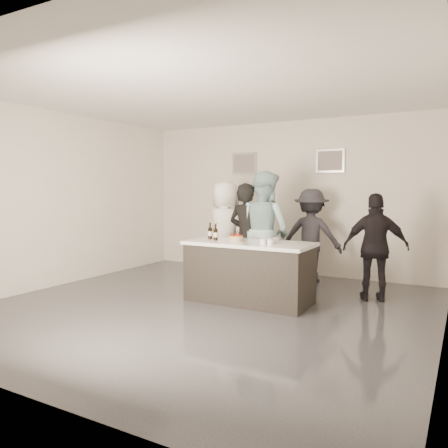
# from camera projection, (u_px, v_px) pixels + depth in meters

# --- Properties ---
(floor) EXTENTS (6.00, 6.00, 0.00)m
(floor) POSITION_uv_depth(u_px,v_px,m) (207.00, 307.00, 6.20)
(floor) COLOR #3D3D42
(floor) RESTS_ON ground
(ceiling) EXTENTS (6.00, 6.00, 0.00)m
(ceiling) POSITION_uv_depth(u_px,v_px,m) (206.00, 92.00, 5.95)
(ceiling) COLOR white
(wall_back) EXTENTS (6.00, 0.04, 3.00)m
(wall_back) POSITION_uv_depth(u_px,v_px,m) (285.00, 198.00, 8.69)
(wall_back) COLOR silver
(wall_back) RESTS_ON ground
(wall_front) EXTENTS (6.00, 0.04, 3.00)m
(wall_front) POSITION_uv_depth(u_px,v_px,m) (9.00, 211.00, 3.46)
(wall_front) COLOR silver
(wall_front) RESTS_ON ground
(wall_left) EXTENTS (0.04, 6.00, 3.00)m
(wall_left) POSITION_uv_depth(u_px,v_px,m) (58.00, 199.00, 7.53)
(wall_left) COLOR silver
(wall_left) RESTS_ON ground
(wall_right) EXTENTS (0.04, 6.00, 3.00)m
(wall_right) POSITION_uv_depth(u_px,v_px,m) (448.00, 206.00, 4.62)
(wall_right) COLOR silver
(wall_right) RESTS_ON ground
(picture_left) EXTENTS (0.54, 0.04, 0.44)m
(picture_left) POSITION_uv_depth(u_px,v_px,m) (244.00, 163.00, 9.04)
(picture_left) COLOR #B2B2B7
(picture_left) RESTS_ON wall_back
(picture_right) EXTENTS (0.54, 0.04, 0.44)m
(picture_right) POSITION_uv_depth(u_px,v_px,m) (330.00, 161.00, 8.16)
(picture_right) COLOR #B2B2B7
(picture_right) RESTS_ON wall_back
(bar_counter) EXTENTS (1.86, 0.86, 0.90)m
(bar_counter) POSITION_uv_depth(u_px,v_px,m) (249.00, 272.00, 6.45)
(bar_counter) COLOR white
(bar_counter) RESTS_ON ground
(cake) EXTENTS (0.21, 0.21, 0.07)m
(cake) POSITION_uv_depth(u_px,v_px,m) (236.00, 239.00, 6.46)
(cake) COLOR orange
(cake) RESTS_ON bar_counter
(beer_bottle_a) EXTENTS (0.07, 0.07, 0.26)m
(beer_bottle_a) POSITION_uv_depth(u_px,v_px,m) (210.00, 231.00, 6.76)
(beer_bottle_a) COLOR black
(beer_bottle_a) RESTS_ON bar_counter
(beer_bottle_b) EXTENTS (0.07, 0.07, 0.26)m
(beer_bottle_b) POSITION_uv_depth(u_px,v_px,m) (216.00, 232.00, 6.58)
(beer_bottle_b) COLOR black
(beer_bottle_b) RESTS_ON bar_counter
(tumbler_cluster) EXTENTS (0.19, 0.30, 0.08)m
(tumbler_cluster) POSITION_uv_depth(u_px,v_px,m) (270.00, 241.00, 6.19)
(tumbler_cluster) COLOR orange
(tumbler_cluster) RESTS_ON bar_counter
(candles) EXTENTS (0.24, 0.08, 0.01)m
(candles) POSITION_uv_depth(u_px,v_px,m) (222.00, 242.00, 6.35)
(candles) COLOR pink
(candles) RESTS_ON bar_counter
(person_main_black) EXTENTS (0.69, 0.49, 1.77)m
(person_main_black) POSITION_uv_depth(u_px,v_px,m) (246.00, 237.00, 7.25)
(person_main_black) COLOR black
(person_main_black) RESTS_ON ground
(person_main_blue) EXTENTS (1.16, 1.03, 1.96)m
(person_main_blue) POSITION_uv_depth(u_px,v_px,m) (264.00, 231.00, 7.21)
(person_main_blue) COLOR #9AC3C9
(person_main_blue) RESTS_ON ground
(person_guest_left) EXTENTS (0.99, 0.76, 1.81)m
(person_guest_left) POSITION_uv_depth(u_px,v_px,m) (225.00, 232.00, 7.85)
(person_guest_left) COLOR white
(person_guest_left) RESTS_ON ground
(person_guest_right) EXTENTS (1.02, 0.67, 1.61)m
(person_guest_right) POSITION_uv_depth(u_px,v_px,m) (376.00, 247.00, 6.50)
(person_guest_right) COLOR black
(person_guest_right) RESTS_ON ground
(person_guest_back) EXTENTS (1.17, 0.79, 1.67)m
(person_guest_back) POSITION_uv_depth(u_px,v_px,m) (311.00, 236.00, 7.84)
(person_guest_back) COLOR #28272E
(person_guest_back) RESTS_ON ground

